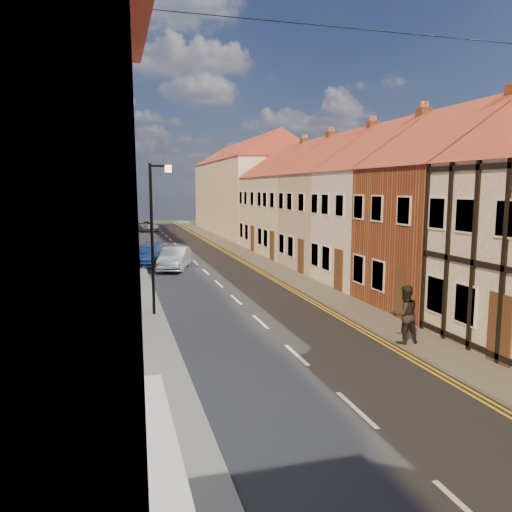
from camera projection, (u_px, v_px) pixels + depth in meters
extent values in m
cube|color=black|center=(206.00, 272.00, 30.78)|extent=(7.00, 90.00, 0.02)
cube|color=slate|center=(132.00, 275.00, 29.58)|extent=(1.80, 90.00, 0.12)
cube|color=slate|center=(274.00, 268.00, 31.96)|extent=(1.80, 90.00, 0.12)
cube|color=#96532B|center=(466.00, 239.00, 21.55)|extent=(8.00, 5.80, 6.00)
cube|color=white|center=(398.00, 229.00, 26.69)|extent=(8.00, 5.00, 6.00)
cube|color=#96532B|center=(424.00, 125.00, 24.17)|extent=(0.60, 0.60, 1.60)
cube|color=#B69A8F|center=(352.00, 222.00, 31.84)|extent=(8.00, 5.80, 6.00)
cube|color=#96532B|center=(372.00, 135.00, 28.94)|extent=(0.60, 0.60, 1.60)
cube|color=white|center=(319.00, 217.00, 36.98)|extent=(8.00, 5.00, 6.00)
cube|color=#96532B|center=(331.00, 144.00, 34.46)|extent=(0.60, 0.60, 1.60)
cube|color=white|center=(294.00, 214.00, 42.13)|extent=(8.00, 5.80, 6.00)
cube|color=#96532B|center=(304.00, 149.00, 39.23)|extent=(0.60, 0.60, 1.60)
cube|color=white|center=(21.00, 240.00, 22.00)|extent=(8.00, 6.10, 5.80)
cube|color=#96532B|center=(1.00, 113.00, 18.97)|extent=(0.60, 0.60, 1.60)
cube|color=white|center=(247.00, 198.00, 56.57)|extent=(8.00, 24.00, 8.00)
cube|color=#96532B|center=(70.00, 200.00, 46.77)|extent=(8.00, 24.00, 8.00)
cylinder|color=black|center=(152.00, 240.00, 19.77)|extent=(0.12, 0.12, 6.00)
cube|color=black|center=(159.00, 166.00, 19.47)|extent=(0.70, 0.08, 0.08)
cube|color=#FFD899|center=(168.00, 169.00, 19.57)|extent=(0.25, 0.15, 0.28)
imported|color=#AAAEB2|center=(175.00, 259.00, 31.65)|extent=(2.72, 4.58, 1.43)
imported|color=navy|center=(148.00, 255.00, 33.63)|extent=(3.34, 4.99, 1.34)
imported|color=#94979B|center=(146.00, 226.00, 59.42)|extent=(3.17, 4.96, 1.27)
imported|color=black|center=(405.00, 314.00, 16.27)|extent=(0.95, 0.74, 1.92)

